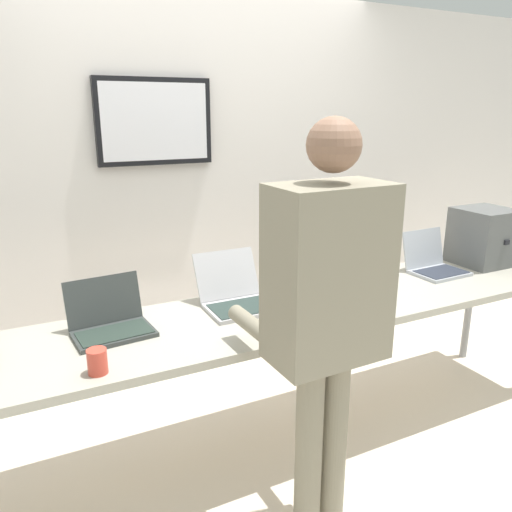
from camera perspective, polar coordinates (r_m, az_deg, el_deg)
The scene contains 11 objects.
ground at distance 2.98m, azimuth 3.06°, elevation -20.27°, with size 8.00×8.00×0.04m, color beige.
back_wall at distance 3.45m, azimuth -6.06°, elevation 7.91°, with size 8.00×0.11×2.50m.
workbench at distance 2.61m, azimuth 3.31°, elevation -6.91°, with size 3.54×0.70×0.78m.
equipment_box at distance 3.60m, azimuth 24.46°, elevation 2.04°, with size 0.34×0.34×0.37m.
laptop_station_1 at distance 2.39m, azimuth -16.25°, elevation -7.07°, with size 0.37×0.31×0.24m.
laptop_station_2 at distance 2.60m, azimuth -2.33°, elevation -4.44°, with size 0.34×0.38×0.26m.
laptop_station_3 at distance 2.88m, azimuth 10.09°, elevation -2.50°, with size 0.33×0.34×0.27m.
laptop_station_4 at distance 3.32m, azimuth 19.49°, elevation -0.78°, with size 0.33×0.31×0.25m.
person at distance 1.90m, azimuth 7.94°, elevation -5.45°, with size 0.45×0.59×1.74m.
coffee_mug at distance 2.06m, azimuth -17.58°, elevation -11.35°, with size 0.08×0.08×0.10m.
paper_sheet at distance 2.53m, azimuth 8.19°, elevation -6.62°, with size 0.24×0.32×0.00m.
Camera 1 is at (-1.20, -2.07, 1.75)m, focal length 35.21 mm.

